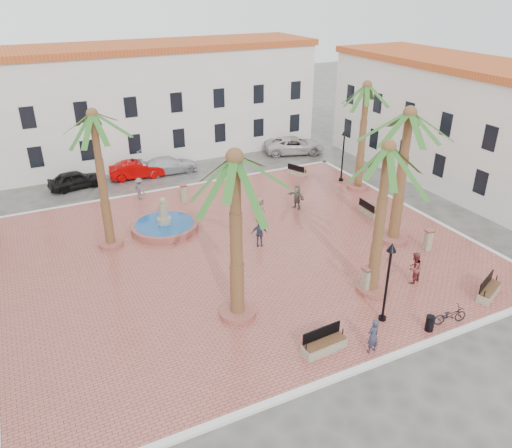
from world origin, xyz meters
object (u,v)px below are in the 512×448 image
object	(u,v)px
bench_s	(324,345)
car_black	(76,179)
bollard_n	(184,193)
pedestrian_fountain_a	(260,209)
palm_nw	(94,129)
palm_s	(387,165)
cyclist_b	(414,268)
palm_e	(408,130)
bollard_se	(367,280)
bench_e	(368,211)
bench_se	(489,291)
palm_sw	(235,178)
car_silver	(169,165)
lamppost_s	(389,269)
bicycle_a	(450,315)
car_red	(137,170)
cyclist_a	(373,336)
fountain	(165,225)
bollard_e	(428,240)
car_white	(294,145)
lamppost_e	(344,147)
pedestrian_east	(297,197)
palm_ne	(366,97)
litter_bin	(430,323)
bench_ne	(297,172)
pedestrian_fountain_b	(259,233)

from	to	relation	value
bench_s	car_black	world-z (taller)	car_black
bollard_n	pedestrian_fountain_a	bearing A→B (deg)	-55.36
palm_nw	pedestrian_fountain_a	world-z (taller)	palm_nw
palm_s	cyclist_b	xyz separation A→B (m)	(2.40, -0.25, -5.81)
palm_e	bollard_se	size ratio (longest dim) A/B	5.85
bench_e	bench_se	bearing A→B (deg)	178.20
palm_sw	car_black	distance (m)	21.49
bollard_se	car_silver	size ratio (longest dim) A/B	0.30
lamppost_s	bicycle_a	bearing A→B (deg)	-30.97
car_red	cyclist_a	bearing A→B (deg)	-164.85
bench_s	cyclist_a	world-z (taller)	cyclist_a
bicycle_a	car_red	xyz separation A→B (m)	(-8.03, 25.01, 0.12)
fountain	cyclist_a	bearing A→B (deg)	-73.48
bench_e	bollard_e	size ratio (longest dim) A/B	1.37
car_white	lamppost_e	bearing A→B (deg)	-164.43
pedestrian_east	lamppost_e	bearing A→B (deg)	102.10
palm_s	palm_e	bearing A→B (deg)	39.92
palm_ne	litter_bin	bearing A→B (deg)	-115.90
palm_s	cyclist_b	distance (m)	6.29
cyclist_a	car_red	distance (m)	25.28
pedestrian_fountain_a	palm_nw	bearing A→B (deg)	147.19
bench_s	pedestrian_fountain_a	distance (m)	12.92
pedestrian_east	bench_ne	bearing A→B (deg)	134.00
bollard_e	car_red	xyz separation A→B (m)	(-12.01, 19.37, -0.12)
palm_e	cyclist_a	xyz separation A→B (m)	(-7.42, -7.45, -5.97)
bollard_e	pedestrian_fountain_b	size ratio (longest dim) A/B	0.81
bench_e	car_white	world-z (taller)	car_white
cyclist_b	bicycle_a	bearing A→B (deg)	61.50
litter_bin	car_black	bearing A→B (deg)	114.73
bicycle_a	pedestrian_fountain_b	distance (m)	11.34
bollard_e	pedestrian_fountain_a	bearing A→B (deg)	131.57
car_red	car_white	world-z (taller)	car_white
lamppost_s	bench_s	bearing A→B (deg)	-170.14
bench_e	pedestrian_east	distance (m)	4.84
car_black	cyclist_b	bearing A→B (deg)	-155.48
bench_ne	car_silver	bearing A→B (deg)	33.78
bench_s	car_white	size ratio (longest dim) A/B	0.38
bench_s	bench_se	distance (m)	9.53
cyclist_a	car_black	size ratio (longest dim) A/B	0.40
bench_ne	cyclist_a	world-z (taller)	cyclist_a
litter_bin	car_white	world-z (taller)	car_white
bench_se	car_silver	xyz separation A→B (m)	(-8.73, 24.30, 0.23)
bench_se	bollard_e	bearing A→B (deg)	59.38
palm_ne	bollard_n	xyz separation A→B (m)	(-12.52, 3.24, -6.07)
lamppost_e	cyclist_b	xyz separation A→B (m)	(-5.09, -13.64, -1.87)
pedestrian_fountain_b	pedestrian_fountain_a	bearing A→B (deg)	82.62
litter_bin	car_red	xyz separation A→B (m)	(-6.82, 25.01, 0.18)
car_red	palm_ne	bearing A→B (deg)	-117.88
lamppost_s	bollard_n	size ratio (longest dim) A/B	3.06
car_silver	bench_se	bearing A→B (deg)	-159.55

